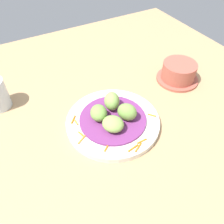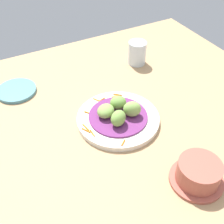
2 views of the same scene
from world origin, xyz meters
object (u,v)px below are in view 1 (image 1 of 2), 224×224
(guac_scoop_right, at_px, (113,124))
(guac_scoop_back, at_px, (127,112))
(guac_scoop_left, at_px, (113,102))
(guac_scoop_center, at_px, (99,113))
(terracotta_bowl, at_px, (179,72))
(main_plate, at_px, (113,122))

(guac_scoop_right, xyz_separation_m, guac_scoop_back, (0.01, -0.05, 0.01))
(guac_scoop_left, distance_m, guac_scoop_back, 0.05)
(guac_scoop_center, height_order, guac_scoop_back, guac_scoop_back)
(guac_scoop_back, distance_m, terracotta_bowl, 0.26)
(guac_scoop_right, relative_size, guac_scoop_back, 1.08)
(main_plate, distance_m, guac_scoop_back, 0.05)
(guac_scoop_left, bearing_deg, main_plate, 151.45)
(terracotta_bowl, bearing_deg, guac_scoop_right, 108.45)
(main_plate, xyz_separation_m, guac_scoop_center, (0.02, 0.03, 0.03))
(guac_scoop_right, relative_size, terracotta_bowl, 0.41)
(guac_scoop_left, distance_m, terracotta_bowl, 0.26)
(guac_scoop_right, bearing_deg, guac_scoop_center, 16.45)
(main_plate, relative_size, terracotta_bowl, 1.85)
(guac_scoop_center, xyz_separation_m, guac_scoop_right, (-0.05, -0.01, -0.00))
(terracotta_bowl, bearing_deg, guac_scoop_left, 97.55)
(guac_scoop_right, distance_m, guac_scoop_back, 0.05)
(main_plate, distance_m, terracotta_bowl, 0.29)
(guac_scoop_left, distance_m, guac_scoop_right, 0.07)
(guac_scoop_left, bearing_deg, guac_scoop_back, -163.55)
(guac_scoop_center, height_order, guac_scoop_right, guac_scoop_center)
(guac_scoop_center, relative_size, terracotta_bowl, 0.37)
(guac_scoop_right, xyz_separation_m, terracotta_bowl, (0.10, -0.30, -0.01))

